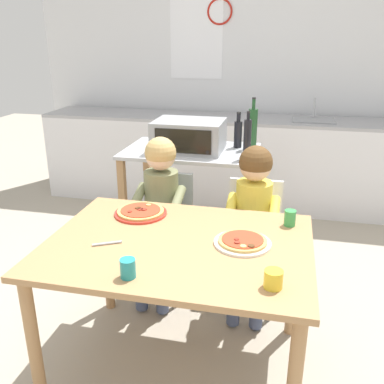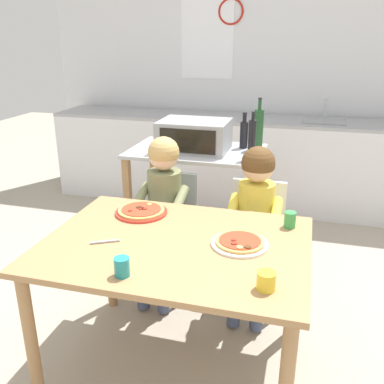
{
  "view_description": "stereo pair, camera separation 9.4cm",
  "coord_description": "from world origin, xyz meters",
  "px_view_note": "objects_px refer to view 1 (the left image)",
  "views": [
    {
      "loc": [
        0.48,
        -1.78,
        1.69
      ],
      "look_at": [
        0.0,
        0.3,
        0.9
      ],
      "focal_mm": 39.68,
      "sensor_mm": 36.0,
      "label": 1
    },
    {
      "loc": [
        0.57,
        -1.76,
        1.69
      ],
      "look_at": [
        0.0,
        0.3,
        0.9
      ],
      "focal_mm": 39.68,
      "sensor_mm": 36.0,
      "label": 2
    }
  ],
  "objects_px": {
    "dining_chair_left": "(165,224)",
    "drinking_cup_green": "(290,218)",
    "drinking_cup_yellow": "(273,279)",
    "drinking_cup_teal": "(128,268)",
    "kitchen_island_cart": "(191,187)",
    "child_in_olive_shirt": "(159,200)",
    "serving_spoon": "(107,243)",
    "dining_table": "(178,260)",
    "pizza_plate_red_rimmed": "(141,212)",
    "dining_chair_right": "(253,234)",
    "bottle_tall_green_wine": "(253,128)",
    "pizza_plate_white": "(243,242)",
    "bottle_squat_spirits": "(247,139)",
    "bottle_clear_vinegar": "(238,133)",
    "toaster_oven": "(189,135)",
    "child_in_yellow_shirt": "(253,210)"
  },
  "relations": [
    {
      "from": "bottle_clear_vinegar",
      "to": "child_in_olive_shirt",
      "type": "xyz_separation_m",
      "value": [
        -0.41,
        -0.69,
        -0.31
      ]
    },
    {
      "from": "toaster_oven",
      "to": "drinking_cup_green",
      "type": "xyz_separation_m",
      "value": [
        0.74,
        -0.85,
        -0.22
      ]
    },
    {
      "from": "bottle_tall_green_wine",
      "to": "serving_spoon",
      "type": "bearing_deg",
      "value": -111.25
    },
    {
      "from": "child_in_yellow_shirt",
      "to": "pizza_plate_white",
      "type": "distance_m",
      "value": 0.57
    },
    {
      "from": "bottle_tall_green_wine",
      "to": "drinking_cup_yellow",
      "type": "distance_m",
      "value": 1.65
    },
    {
      "from": "dining_chair_left",
      "to": "drinking_cup_green",
      "type": "relative_size",
      "value": 9.59
    },
    {
      "from": "dining_chair_right",
      "to": "pizza_plate_white",
      "type": "bearing_deg",
      "value": -89.99
    },
    {
      "from": "bottle_squat_spirits",
      "to": "drinking_cup_teal",
      "type": "height_order",
      "value": "bottle_squat_spirits"
    },
    {
      "from": "dining_chair_left",
      "to": "drinking_cup_green",
      "type": "distance_m",
      "value": 0.97
    },
    {
      "from": "drinking_cup_teal",
      "to": "drinking_cup_green",
      "type": "height_order",
      "value": "drinking_cup_green"
    },
    {
      "from": "kitchen_island_cart",
      "to": "pizza_plate_red_rimmed",
      "type": "height_order",
      "value": "kitchen_island_cart"
    },
    {
      "from": "drinking_cup_green",
      "to": "kitchen_island_cart",
      "type": "bearing_deg",
      "value": 130.1
    },
    {
      "from": "kitchen_island_cart",
      "to": "toaster_oven",
      "type": "bearing_deg",
      "value": -121.22
    },
    {
      "from": "bottle_clear_vinegar",
      "to": "dining_chair_right",
      "type": "relative_size",
      "value": 0.33
    },
    {
      "from": "dining_table",
      "to": "pizza_plate_red_rimmed",
      "type": "distance_m",
      "value": 0.42
    },
    {
      "from": "bottle_clear_vinegar",
      "to": "dining_chair_left",
      "type": "xyz_separation_m",
      "value": [
        -0.41,
        -0.58,
        -0.53
      ]
    },
    {
      "from": "drinking_cup_yellow",
      "to": "drinking_cup_teal",
      "type": "bearing_deg",
      "value": -174.51
    },
    {
      "from": "bottle_tall_green_wine",
      "to": "dining_chair_right",
      "type": "xyz_separation_m",
      "value": [
        0.08,
        -0.59,
        -0.57
      ]
    },
    {
      "from": "kitchen_island_cart",
      "to": "toaster_oven",
      "type": "xyz_separation_m",
      "value": [
        -0.01,
        -0.02,
        0.41
      ]
    },
    {
      "from": "pizza_plate_white",
      "to": "toaster_oven",
      "type": "bearing_deg",
      "value": 115.22
    },
    {
      "from": "kitchen_island_cart",
      "to": "dining_chair_right",
      "type": "relative_size",
      "value": 1.21
    },
    {
      "from": "dining_table",
      "to": "drinking_cup_green",
      "type": "height_order",
      "value": "drinking_cup_green"
    },
    {
      "from": "bottle_squat_spirits",
      "to": "child_in_yellow_shirt",
      "type": "xyz_separation_m",
      "value": [
        0.09,
        -0.41,
        -0.34
      ]
    },
    {
      "from": "dining_table",
      "to": "drinking_cup_yellow",
      "type": "distance_m",
      "value": 0.57
    },
    {
      "from": "dining_table",
      "to": "drinking_cup_teal",
      "type": "distance_m",
      "value": 0.4
    },
    {
      "from": "pizza_plate_white",
      "to": "serving_spoon",
      "type": "height_order",
      "value": "pizza_plate_white"
    },
    {
      "from": "dining_table",
      "to": "bottle_squat_spirits",
      "type": "bearing_deg",
      "value": 78.1
    },
    {
      "from": "bottle_clear_vinegar",
      "to": "dining_chair_left",
      "type": "relative_size",
      "value": 0.33
    },
    {
      "from": "drinking_cup_yellow",
      "to": "bottle_clear_vinegar",
      "type": "bearing_deg",
      "value": 102.13
    },
    {
      "from": "kitchen_island_cart",
      "to": "child_in_olive_shirt",
      "type": "bearing_deg",
      "value": -98.73
    },
    {
      "from": "drinking_cup_yellow",
      "to": "dining_table",
      "type": "bearing_deg",
      "value": 147.45
    },
    {
      "from": "bottle_tall_green_wine",
      "to": "child_in_yellow_shirt",
      "type": "height_order",
      "value": "bottle_tall_green_wine"
    },
    {
      "from": "drinking_cup_yellow",
      "to": "drinking_cup_teal",
      "type": "height_order",
      "value": "drinking_cup_teal"
    },
    {
      "from": "kitchen_island_cart",
      "to": "bottle_squat_spirits",
      "type": "height_order",
      "value": "bottle_squat_spirits"
    },
    {
      "from": "kitchen_island_cart",
      "to": "serving_spoon",
      "type": "distance_m",
      "value": 1.3
    },
    {
      "from": "bottle_tall_green_wine",
      "to": "child_in_olive_shirt",
      "type": "bearing_deg",
      "value": -127.11
    },
    {
      "from": "bottle_tall_green_wine",
      "to": "drinking_cup_teal",
      "type": "height_order",
      "value": "bottle_tall_green_wine"
    },
    {
      "from": "child_in_yellow_shirt",
      "to": "pizza_plate_white",
      "type": "xyz_separation_m",
      "value": [
        0.0,
        -0.57,
        0.07
      ]
    },
    {
      "from": "bottle_clear_vinegar",
      "to": "bottle_squat_spirits",
      "type": "bearing_deg",
      "value": -71.88
    },
    {
      "from": "toaster_oven",
      "to": "dining_table",
      "type": "bearing_deg",
      "value": -79.32
    },
    {
      "from": "child_in_yellow_shirt",
      "to": "drinking_cup_teal",
      "type": "relative_size",
      "value": 12.87
    },
    {
      "from": "toaster_oven",
      "to": "child_in_olive_shirt",
      "type": "distance_m",
      "value": 0.62
    },
    {
      "from": "dining_chair_left",
      "to": "drinking_cup_teal",
      "type": "distance_m",
      "value": 1.16
    },
    {
      "from": "bottle_squat_spirits",
      "to": "child_in_yellow_shirt",
      "type": "distance_m",
      "value": 0.55
    },
    {
      "from": "child_in_olive_shirt",
      "to": "serving_spoon",
      "type": "bearing_deg",
      "value": -92.71
    },
    {
      "from": "dining_table",
      "to": "drinking_cup_green",
      "type": "relative_size",
      "value": 15.13
    },
    {
      "from": "bottle_clear_vinegar",
      "to": "pizza_plate_white",
      "type": "relative_size",
      "value": 0.96
    },
    {
      "from": "bottle_tall_green_wine",
      "to": "pizza_plate_red_rimmed",
      "type": "bearing_deg",
      "value": -116.57
    },
    {
      "from": "dining_chair_left",
      "to": "drinking_cup_yellow",
      "type": "distance_m",
      "value": 1.33
    },
    {
      "from": "dining_chair_left",
      "to": "pizza_plate_white",
      "type": "height_order",
      "value": "dining_chair_left"
    }
  ]
}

